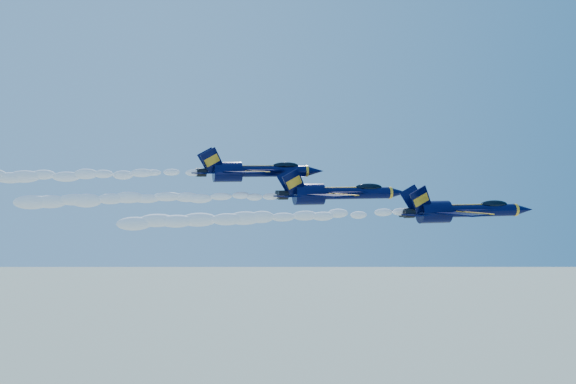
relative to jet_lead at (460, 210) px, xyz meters
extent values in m
cylinder|color=black|center=(2.81, 0.00, -0.07)|extent=(8.95, 1.49, 1.49)
ellipsoid|color=black|center=(-3.46, 0.00, -0.12)|extent=(1.55, 2.69, 6.37)
cone|color=black|center=(8.57, 0.00, -0.07)|extent=(2.59, 1.49, 1.49)
cylinder|color=#FFA91F|center=(7.38, 0.00, -0.07)|extent=(0.35, 1.55, 1.55)
ellipsoid|color=black|center=(4.50, 0.00, 0.68)|extent=(3.58, 1.16, 0.98)
cube|color=#FFA91F|center=(4.50, 0.00, 0.38)|extent=(4.18, 0.99, 0.18)
cube|color=black|center=(-1.67, -3.98, -0.07)|extent=(5.33, 6.32, 0.18)
cube|color=black|center=(-1.67, 3.98, -0.07)|extent=(5.33, 6.32, 0.18)
cube|color=#FFA91F|center=(-0.28, -3.98, 0.03)|extent=(2.40, 4.98, 0.10)
cube|color=#FFA91F|center=(-0.28, 3.98, 0.03)|extent=(2.40, 4.98, 0.10)
cube|color=black|center=(-5.65, -1.04, 1.42)|extent=(3.24, 1.02, 3.49)
cube|color=black|center=(-5.65, 1.04, 1.42)|extent=(3.24, 1.02, 3.49)
cylinder|color=black|center=(-6.94, -0.65, -0.17)|extent=(1.19, 1.09, 1.09)
cylinder|color=black|center=(-6.94, 0.65, -0.17)|extent=(1.19, 1.09, 1.09)
cube|color=#FFA91F|center=(-0.18, 0.00, 0.71)|extent=(10.94, 0.35, 0.08)
ellipsoid|color=white|center=(-23.58, 0.00, -0.38)|extent=(32.28, 1.80, 1.62)
cylinder|color=black|center=(-8.47, 13.37, 1.50)|extent=(9.52, 1.59, 1.59)
ellipsoid|color=black|center=(-15.13, 13.37, 1.45)|extent=(1.65, 2.86, 6.77)
cone|color=black|center=(-2.33, 13.37, 1.50)|extent=(2.75, 1.59, 1.59)
cylinder|color=#FFA91F|center=(-3.60, 13.37, 1.50)|extent=(0.37, 1.65, 1.65)
ellipsoid|color=black|center=(-6.67, 13.37, 2.29)|extent=(3.81, 1.24, 1.05)
cube|color=#FFA91F|center=(-6.67, 13.37, 1.98)|extent=(4.44, 1.06, 0.19)
cube|color=black|center=(-13.23, 9.14, 1.50)|extent=(5.67, 6.72, 0.19)
cube|color=black|center=(-13.23, 17.60, 1.50)|extent=(5.67, 6.72, 0.19)
cube|color=#FFA91F|center=(-11.75, 9.14, 1.61)|extent=(2.55, 5.30, 0.11)
cube|color=#FFA91F|center=(-11.75, 17.60, 1.61)|extent=(2.55, 5.30, 0.11)
cube|color=black|center=(-17.46, 12.26, 3.09)|extent=(3.45, 1.09, 3.71)
cube|color=black|center=(-17.46, 14.48, 3.09)|extent=(3.45, 1.09, 3.71)
cylinder|color=black|center=(-18.83, 12.68, 1.40)|extent=(1.27, 1.16, 1.16)
cylinder|color=black|center=(-18.83, 14.06, 1.40)|extent=(1.27, 1.16, 1.16)
cube|color=#FFA91F|center=(-11.64, 13.37, 2.33)|extent=(11.64, 0.37, 0.08)
ellipsoid|color=white|center=(-35.50, 13.37, 1.19)|extent=(32.28, 1.91, 1.72)
cylinder|color=black|center=(-18.96, 17.55, 4.43)|extent=(9.14, 1.52, 1.52)
ellipsoid|color=black|center=(-25.35, 17.55, 4.38)|extent=(1.58, 2.74, 6.50)
cone|color=black|center=(-13.07, 17.55, 4.43)|extent=(2.64, 1.52, 1.52)
cylinder|color=#FFA91F|center=(-14.29, 17.55, 4.43)|extent=(0.36, 1.58, 1.58)
ellipsoid|color=black|center=(-17.23, 17.55, 5.19)|extent=(3.66, 1.19, 1.01)
cube|color=#FFA91F|center=(-17.23, 17.55, 4.89)|extent=(4.27, 1.02, 0.18)
cube|color=black|center=(-23.53, 13.49, 4.43)|extent=(5.44, 6.45, 0.18)
cube|color=black|center=(-23.53, 21.62, 4.43)|extent=(5.44, 6.45, 0.18)
cube|color=#FFA91F|center=(-22.11, 13.49, 4.53)|extent=(2.45, 5.09, 0.10)
cube|color=#FFA91F|center=(-22.11, 21.62, 4.53)|extent=(2.45, 5.09, 0.10)
cube|color=black|center=(-27.59, 16.49, 5.95)|extent=(3.31, 1.05, 3.56)
cube|color=black|center=(-27.59, 18.62, 5.95)|extent=(3.31, 1.05, 3.56)
cylinder|color=black|center=(-28.91, 16.89, 4.33)|extent=(1.22, 1.12, 1.12)
cylinder|color=black|center=(-28.91, 18.21, 4.33)|extent=(1.22, 1.12, 1.12)
cube|color=#FFA91F|center=(-22.00, 17.55, 5.22)|extent=(11.17, 0.36, 0.08)
ellipsoid|color=white|center=(-45.56, 17.55, 4.12)|extent=(32.28, 1.84, 1.65)
camera|label=1|loc=(-41.62, -78.54, 6.67)|focal=45.00mm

